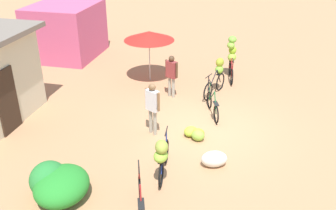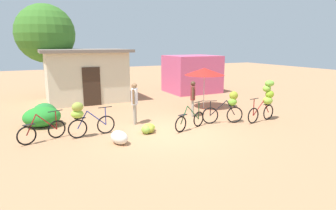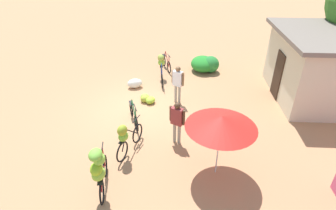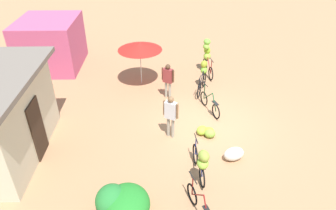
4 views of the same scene
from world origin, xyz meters
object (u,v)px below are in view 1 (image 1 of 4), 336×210
(bicycle_leftmost, at_px, (141,202))
(person_vendor, at_px, (152,104))
(bicycle_rightmost, at_px, (232,54))
(shop_pink, at_px, (66,30))
(bicycle_near_pile, at_px, (162,155))
(market_umbrella, at_px, (149,36))
(bicycle_center_loaded, at_px, (213,106))
(produce_sack, at_px, (214,159))
(person_bystander, at_px, (171,72))
(bicycle_by_shop, at_px, (217,75))
(banana_pile_on_ground, at_px, (195,133))

(bicycle_leftmost, bearing_deg, person_vendor, 11.05)
(bicycle_rightmost, bearing_deg, shop_pink, 82.84)
(bicycle_near_pile, xyz_separation_m, bicycle_rightmost, (7.26, -1.07, 0.25))
(bicycle_near_pile, height_order, person_vendor, person_vendor)
(market_umbrella, xyz_separation_m, bicycle_near_pile, (-6.21, -2.08, -1.09))
(shop_pink, bearing_deg, bicycle_near_pile, -140.93)
(market_umbrella, distance_m, bicycle_center_loaded, 4.05)
(produce_sack, bearing_deg, person_bystander, 27.57)
(bicycle_leftmost, relative_size, bicycle_rightmost, 0.90)
(market_umbrella, xyz_separation_m, bicycle_by_shop, (-0.62, -2.77, -1.11))
(person_vendor, bearing_deg, produce_sack, -121.72)
(shop_pink, bearing_deg, bicycle_by_shop, -109.67)
(market_umbrella, xyz_separation_m, bicycle_center_loaded, (-2.45, -2.86, -1.50))
(bicycle_by_shop, bearing_deg, person_vendor, 156.04)
(shop_pink, bearing_deg, person_vendor, -136.13)
(bicycle_center_loaded, bearing_deg, bicycle_rightmost, -4.81)
(bicycle_by_shop, height_order, produce_sack, bicycle_by_shop)
(bicycle_leftmost, relative_size, bicycle_by_shop, 0.95)
(shop_pink, bearing_deg, bicycle_leftmost, -145.65)
(person_vendor, relative_size, person_bystander, 1.05)
(market_umbrella, relative_size, produce_sack, 2.88)
(bicycle_center_loaded, xyz_separation_m, person_bystander, (1.09, 1.65, 0.62))
(bicycle_near_pile, bearing_deg, banana_pile_on_ground, -11.92)
(bicycle_center_loaded, bearing_deg, person_bystander, 56.60)
(market_umbrella, bearing_deg, bicycle_by_shop, -102.60)
(market_umbrella, height_order, bicycle_center_loaded, market_umbrella)
(market_umbrella, bearing_deg, produce_sack, -148.41)
(market_umbrella, bearing_deg, bicycle_near_pile, -161.49)
(market_umbrella, height_order, produce_sack, market_umbrella)
(shop_pink, xyz_separation_m, market_umbrella, (-2.02, -4.60, 0.63))
(shop_pink, height_order, market_umbrella, shop_pink)
(bicycle_by_shop, bearing_deg, shop_pink, 70.33)
(bicycle_near_pile, relative_size, person_bystander, 1.05)
(bicycle_rightmost, relative_size, produce_sack, 2.43)
(produce_sack, height_order, person_bystander, person_bystander)
(bicycle_by_shop, bearing_deg, market_umbrella, 77.40)
(bicycle_by_shop, bearing_deg, banana_pile_on_ground, 176.13)
(bicycle_near_pile, relative_size, banana_pile_on_ground, 2.25)
(person_bystander, bearing_deg, shop_pink, 59.82)
(bicycle_near_pile, relative_size, produce_sack, 2.37)
(bicycle_by_shop, relative_size, person_bystander, 1.02)
(bicycle_rightmost, bearing_deg, person_vendor, 159.54)
(bicycle_center_loaded, relative_size, person_vendor, 0.94)
(market_umbrella, xyz_separation_m, banana_pile_on_ground, (-4.02, -2.54, -1.69))
(bicycle_rightmost, bearing_deg, bicycle_near_pile, 171.63)
(person_vendor, bearing_deg, bicycle_leftmost, -168.95)
(banana_pile_on_ground, height_order, person_bystander, person_bystander)
(bicycle_leftmost, xyz_separation_m, bicycle_center_loaded, (5.07, -0.94, -0.01))
(market_umbrella, distance_m, bicycle_near_pile, 6.64)
(bicycle_near_pile, bearing_deg, shop_pink, 39.07)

